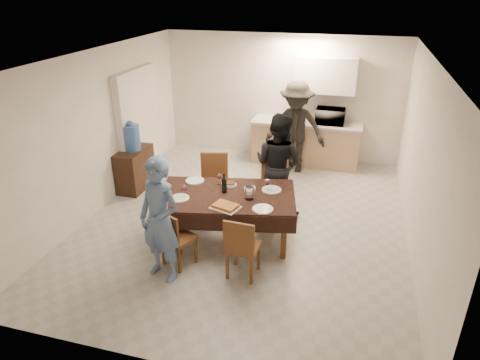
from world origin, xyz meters
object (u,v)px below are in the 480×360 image
Objects in this scene: console at (135,169)px; person_far at (278,165)px; water_pitcher at (249,193)px; microwave at (330,116)px; wine_bottle at (224,183)px; savoury_tart at (225,206)px; dining_table at (227,197)px; person_near at (160,220)px; person_kitchen at (296,128)px; water_jug at (131,138)px.

console is 0.48× the size of person_far.
microwave is at bearing 75.92° from water_pitcher.
wine_bottle is 0.82× the size of savoury_tart.
dining_table is at bearing 171.87° from water_pitcher.
console is at bearing 152.73° from water_pitcher.
wine_bottle reaches higher than water_pitcher.
console is 2.84m from person_near.
wine_bottle is 1.21m from person_near.
console is at bearing 150.50° from wine_bottle.
microwave is (1.19, 3.29, 0.34)m from dining_table.
wine_bottle is 1.17m from person_far.
console is at bearing 138.42° from dining_table.
microwave is (0.84, 3.34, 0.21)m from water_pitcher.
microwave is (1.24, 3.24, 0.16)m from wine_bottle.
water_pitcher is at bearing 75.92° from microwave.
person_near reaches higher than water_pitcher.
person_kitchen is at bearing 85.84° from water_pitcher.
person_near is at bearing -129.29° from dining_table.
microwave is 2.34m from person_far.
person_kitchen is (2.72, 1.59, 0.53)m from console.
person_near reaches higher than wine_bottle.
water_pitcher is 0.34× the size of microwave.
dining_table is at bearing -101.16° from person_kitchen.
wine_bottle is 3.47m from microwave.
person_kitchen is (0.56, 2.84, 0.19)m from dining_table.
person_far reaches higher than water_jug.
savoury_tart is at bearing -35.70° from water_jug.
person_near reaches higher than dining_table.
person_near is at bearing -54.94° from water_jug.
console is at bearing -149.62° from person_kitchen.
console is 4.30× the size of water_pitcher.
water_pitcher is 1.35m from person_near.
dining_table is at bearing 79.48° from person_near.
water_pitcher is (0.40, -0.10, -0.06)m from wine_bottle.
console is 2.86m from water_pitcher.
person_far is (0.45, 1.43, 0.07)m from savoury_tart.
person_near is at bearing -134.13° from savoury_tart.
person_kitchen is (-0.63, -0.45, -0.16)m from microwave.
water_jug reaches higher than savoury_tart.
console is (-2.16, 1.24, -0.34)m from dining_table.
microwave is (3.35, 2.04, 0.08)m from water_jug.
microwave reaches higher than water_pitcher.
water_jug is at bearing 138.42° from dining_table.
dining_table is at bearing -29.94° from water_jug.
wine_bottle is at bearing -29.50° from console.
water_jug is 3.92m from microwave.
person_kitchen reaches higher than water_pitcher.
person_far is at bearing 79.70° from water_pitcher.
person_near is 4.04m from person_kitchen.
microwave reaches higher than water_jug.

